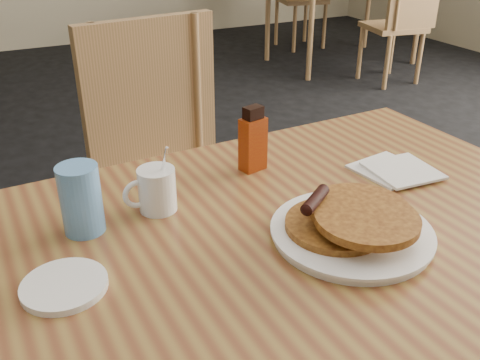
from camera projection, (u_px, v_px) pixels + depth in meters
name	position (u px, v px, depth m)	size (l,w,h in m)	color
main_table	(288.00, 241.00, 1.06)	(1.32, 0.92, 0.75)	olive
chair_main_far	(165.00, 153.00, 1.70)	(0.51, 0.51, 1.00)	#AD8051
chair_neighbor_near	(403.00, 16.00, 4.08)	(0.48, 0.48, 0.90)	#AD8051
pancake_plate	(352.00, 226.00, 0.98)	(0.30, 0.30, 0.09)	white
coffee_mug	(156.00, 189.00, 1.06)	(0.11, 0.08, 0.14)	white
syrup_bottle	(253.00, 141.00, 1.22)	(0.06, 0.05, 0.15)	#710609
napkin_stack	(396.00, 170.00, 1.23)	(0.17, 0.18, 0.01)	white
blue_tumbler	(81.00, 199.00, 0.99)	(0.08, 0.08, 0.13)	#5F9CDF
side_saucer	(64.00, 286.00, 0.86)	(0.14, 0.14, 0.01)	white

